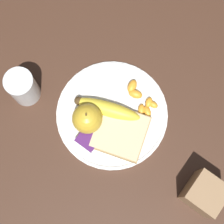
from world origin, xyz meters
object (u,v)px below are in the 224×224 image
banana (107,109)px  fork (109,111)px  juice_glass (23,88)px  apple (87,119)px  bread_slice (120,132)px  plate (112,114)px  jam_packet (88,140)px  condiment_caddy (204,194)px

banana → fork: banana is taller
juice_glass → apple: bearing=-169.9°
apple → fork: bearing=-116.7°
banana → bread_slice: size_ratio=1.09×
plate → juice_glass: (0.20, 0.08, 0.04)m
plate → juice_glass: juice_glass is taller
plate → banana: 0.03m
plate → bread_slice: bearing=148.0°
jam_packet → apple: bearing=-52.8°
bread_slice → jam_packet: same height
apple → banana: (-0.02, -0.05, -0.02)m
bread_slice → condiment_caddy: 0.23m
banana → condiment_caddy: 0.29m
plate → condiment_caddy: (-0.28, 0.03, 0.04)m
bread_slice → fork: 0.06m
banana → bread_slice: (-0.06, 0.03, -0.01)m
juice_glass → plate: bearing=-158.7°
fork → condiment_caddy: size_ratio=1.90×
condiment_caddy → bread_slice: bearing=-1.2°
juice_glass → condiment_caddy: size_ratio=1.04×
banana → apple: bearing=67.1°
banana → fork: bearing=-175.8°
juice_glass → apple: juice_glass is taller
plate → fork: bearing=1.5°
banana → bread_slice: bearing=155.3°
juice_glass → jam_packet: 0.20m
fork → juice_glass: bearing=-90.8°
fork → plate: bearing=68.5°
plate → condiment_caddy: bearing=173.4°
plate → apple: (0.03, 0.05, 0.04)m
apple → bread_slice: apple is taller
juice_glass → fork: size_ratio=0.55×
juice_glass → apple: (-0.17, -0.03, 0.00)m
bread_slice → condiment_caddy: size_ratio=1.59×
bread_slice → banana: bearing=-24.7°
jam_packet → condiment_caddy: condiment_caddy is taller
banana → condiment_caddy: condiment_caddy is taller
condiment_caddy → jam_packet: bearing=11.0°
banana → fork: 0.02m
juice_glass → jam_packet: juice_glass is taller
plate → condiment_caddy: condiment_caddy is taller
bread_slice → juice_glass: bearing=12.0°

